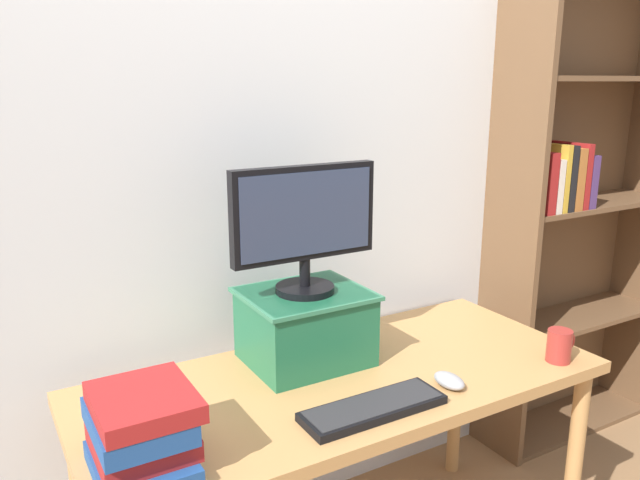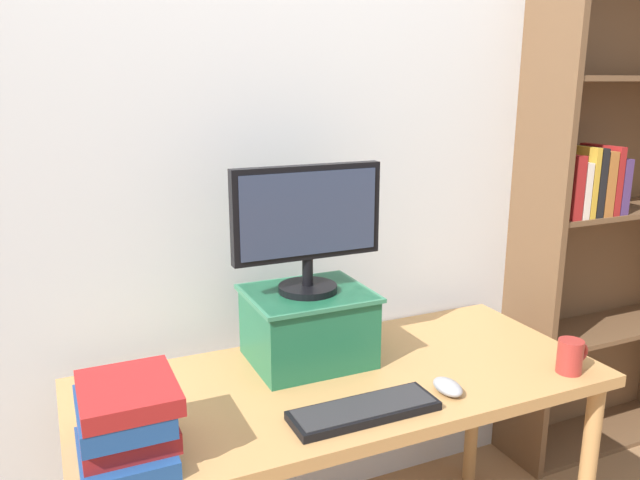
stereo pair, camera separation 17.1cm
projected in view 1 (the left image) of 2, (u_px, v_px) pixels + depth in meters
back_wall at (269, 153)px, 2.03m from camera, size 7.00×0.08×2.60m
desk at (344, 400)px, 1.80m from camera, size 1.50×0.65×0.71m
bookshelf_unit at (576, 201)px, 2.63m from camera, size 0.90×0.28×2.03m
riser_box at (305, 325)px, 1.86m from camera, size 0.36×0.31×0.22m
computer_monitor at (305, 222)px, 1.78m from camera, size 0.45×0.17×0.37m
keyboard at (373, 408)px, 1.59m from camera, size 0.39×0.13×0.02m
computer_mouse at (449, 381)px, 1.72m from camera, size 0.06×0.10×0.04m
book_stack at (142, 431)px, 1.34m from camera, size 0.22×0.26×0.18m
coffee_mug at (560, 345)px, 1.87m from camera, size 0.10×0.07×0.10m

